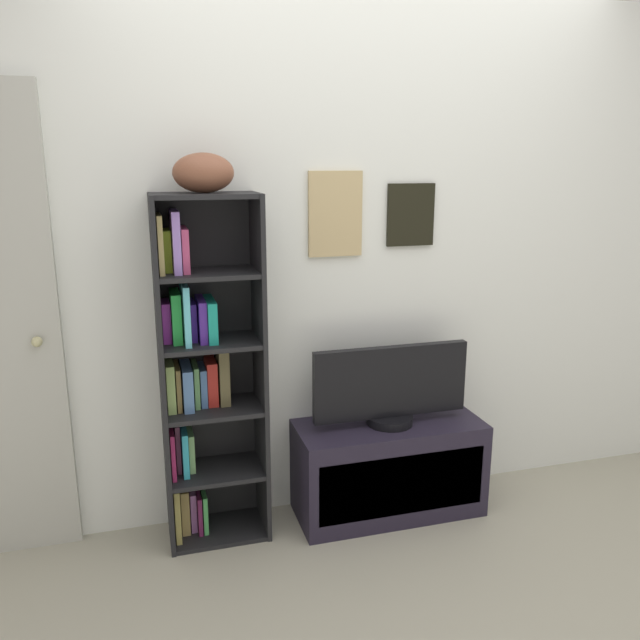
% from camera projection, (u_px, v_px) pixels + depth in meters
% --- Properties ---
extents(back_wall, '(4.80, 0.08, 2.42)m').
position_uv_depth(back_wall, '(357.00, 261.00, 3.02)').
color(back_wall, silver).
rests_on(back_wall, ground).
extents(bookshelf, '(0.45, 0.29, 1.55)m').
position_uv_depth(bookshelf, '(202.00, 373.00, 2.78)').
color(bookshelf, black).
rests_on(bookshelf, ground).
extents(football, '(0.25, 0.16, 0.16)m').
position_uv_depth(football, '(203.00, 173.00, 2.56)').
color(football, brown).
rests_on(football, bookshelf).
extents(tv_stand, '(0.90, 0.37, 0.46)m').
position_uv_depth(tv_stand, '(389.00, 468.00, 3.08)').
color(tv_stand, black).
rests_on(tv_stand, ground).
extents(television, '(0.75, 0.22, 0.38)m').
position_uv_depth(television, '(391.00, 386.00, 2.98)').
color(television, black).
rests_on(television, tv_stand).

